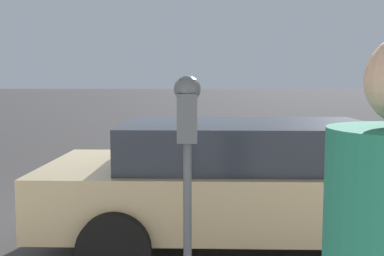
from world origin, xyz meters
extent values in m
plane|color=#3D3A3A|center=(0.00, 0.00, 0.00)|extent=(220.00, 220.00, 0.00)
cylinder|color=#4C5156|center=(-2.59, -0.57, 0.74)|extent=(0.06, 0.06, 1.15)
cube|color=#4C5156|center=(-2.59, -0.57, 1.49)|extent=(0.20, 0.14, 0.34)
sphere|color=#4C5156|center=(-2.59, -0.57, 1.69)|extent=(0.19, 0.19, 0.19)
cube|color=#B21919|center=(-2.48, -0.57, 1.44)|extent=(0.01, 0.11, 0.12)
cube|color=black|center=(-2.48, -0.57, 1.56)|extent=(0.01, 0.10, 0.08)
cube|color=tan|center=(-1.14, -1.32, 0.61)|extent=(1.81, 4.50, 0.58)
cube|color=#232833|center=(-1.14, -1.14, 1.12)|extent=(1.58, 2.52, 0.42)
cylinder|color=black|center=(-0.27, -2.72, 0.32)|extent=(0.23, 0.64, 0.64)
cylinder|color=black|center=(-0.25, 0.06, 0.32)|extent=(0.23, 0.64, 0.64)
cylinder|color=black|center=(-2.02, 0.07, 0.32)|extent=(0.23, 0.64, 0.64)
camera|label=1|loc=(-5.73, -0.66, 1.74)|focal=42.00mm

